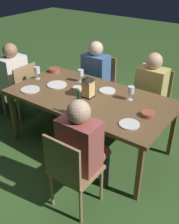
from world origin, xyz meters
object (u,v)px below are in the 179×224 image
Objects in this scene: person_in_blue at (93,77)px; plate_c at (30,90)px; plate_b at (57,85)px; chair_side_right_a at (71,170)px; chair_side_left_b at (100,82)px; wine_glass_b at (81,73)px; green_bottle_on_table at (79,107)px; wine_glass_c at (37,71)px; bowl_olives at (77,88)px; lantern_centerpiece at (88,85)px; dining_table at (90,100)px; plate_d at (107,91)px; chair_side_left_a at (153,97)px; bowl_bread at (54,70)px; plate_a at (129,124)px; bowl_salad at (148,114)px; person_in_rust at (84,146)px; wine_glass_a at (131,91)px; person_in_mustard at (148,92)px; chair_head_far at (22,89)px; person_in_cream at (11,77)px.

person_in_blue is 4.92× the size of plate_c.
plate_b is at bearing -120.34° from plate_c.
chair_side_right_a and chair_side_left_b have the same top height.
green_bottle_on_table is at bearing 126.40° from wine_glass_b.
wine_glass_c is 0.66m from bowl_olives.
wine_glass_b is 0.67× the size of plate_b.
lantern_centerpiece is at bearing 161.88° from bowl_olives.
plate_d reaches higher than dining_table.
plate_d is (-0.44, 0.04, -0.11)m from wine_glass_b.
chair_side_left_a is 5.38× the size of bowl_bread.
dining_table is 0.20m from lantern_centerpiece.
plate_a is 1.66m from bowl_bread.
lantern_centerpiece is 1.57× the size of wine_glass_c.
green_bottle_on_table is at bearing 112.70° from dining_table.
wine_glass_b reaches higher than bowl_salad.
lantern_centerpiece is at bearing 64.30° from chair_side_left_a.
wine_glass_b is (0.78, -1.18, 0.37)m from chair_side_right_a.
green_bottle_on_table is 0.63m from bowl_olives.
green_bottle_on_table reaches higher than bowl_bread.
lantern_centerpiece is at bearing 177.63° from wine_glass_c.
person_in_rust is 6.80× the size of wine_glass_c.
person_in_blue is at bearing -41.27° from plate_a.
wine_glass_a is (0.00, 0.71, 0.37)m from chair_side_left_a.
chair_side_left_a is 5.15× the size of wine_glass_a.
wine_glass_a is 0.84× the size of plate_d.
bowl_salad reaches higher than plate_a.
chair_side_right_a is 1.35m from plate_b.
chair_side_right_a is 0.72m from plate_a.
person_in_mustard is 0.81m from bowl_salad.
bowl_bread reaches higher than plate_a.
wine_glass_a reaches higher than chair_head_far.
person_in_cream is 0.60m from wine_glass_c.
person_in_mustard is 6.80× the size of wine_glass_c.
person_in_mustard reaches higher than bowl_olives.
plate_a is (-0.25, 0.48, -0.11)m from wine_glass_a.
bowl_olives is at bearing -55.02° from chair_side_right_a.
bowl_bread is (-0.38, -0.33, 0.28)m from chair_head_far.
person_in_rust reaches higher than plate_a.
wine_glass_a is 0.36m from plate_d.
green_bottle_on_table is at bearing 171.37° from plate_c.
wine_glass_c is at bearing -60.05° from plate_c.
plate_d is 1.42× the size of bowl_salad.
chair_head_far is 6.11× the size of bowl_salad.
bowl_salad is (-0.32, -0.89, 0.28)m from chair_side_right_a.
person_in_rust is 1.02m from bowl_olives.
wine_glass_c is (1.05, -0.44, 0.01)m from green_bottle_on_table.
person_in_blue reaches higher than chair_head_far.
chair_side_right_a is 6.11× the size of bowl_salad.
chair_side_left_b is 3.28× the size of lantern_centerpiece.
green_bottle_on_table is 2.60× the size of bowl_olives.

